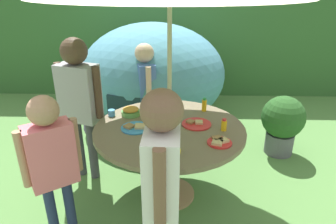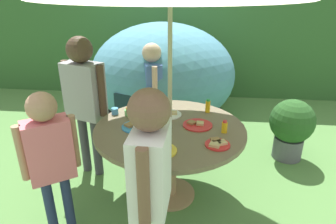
{
  "view_description": "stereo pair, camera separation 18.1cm",
  "coord_description": "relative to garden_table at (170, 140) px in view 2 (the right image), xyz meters",
  "views": [
    {
      "loc": [
        0.05,
        -2.32,
        1.87
      ],
      "look_at": [
        -0.01,
        -0.05,
        0.88
      ],
      "focal_mm": 32.05,
      "sensor_mm": 36.0,
      "label": 1
    },
    {
      "loc": [
        0.23,
        -2.31,
        1.87
      ],
      "look_at": [
        -0.01,
        -0.05,
        0.88
      ],
      "focal_mm": 32.05,
      "sensor_mm": 36.0,
      "label": 2
    }
  ],
  "objects": [
    {
      "name": "ground_plane",
      "position": [
        0.0,
        0.0,
        -0.61
      ],
      "size": [
        10.0,
        10.0,
        0.02
      ],
      "primitive_type": "cube",
      "color": "#548442"
    },
    {
      "name": "hedge_backdrop",
      "position": [
        0.0,
        3.11,
        0.31
      ],
      "size": [
        9.0,
        0.7,
        1.81
      ],
      "primitive_type": "cube",
      "color": "#33602D",
      "rests_on": "ground_plane"
    },
    {
      "name": "garden_table",
      "position": [
        0.0,
        0.0,
        0.0
      ],
      "size": [
        1.31,
        1.31,
        0.72
      ],
      "color": "tan",
      "rests_on": "ground_plane"
    },
    {
      "name": "wooden_chair",
      "position": [
        -0.59,
        1.26,
        -0.07
      ],
      "size": [
        0.66,
        0.65,
        0.95
      ],
      "rotation": [
        0.0,
        0.0,
        0.44
      ],
      "color": "brown",
      "rests_on": "ground_plane"
    },
    {
      "name": "dome_tent",
      "position": [
        -0.27,
        1.71,
        0.09
      ],
      "size": [
        2.39,
        2.39,
        1.39
      ],
      "rotation": [
        0.0,
        0.0,
        -0.21
      ],
      "color": "teal",
      "rests_on": "ground_plane"
    },
    {
      "name": "potted_plant",
      "position": [
        1.28,
        0.82,
        -0.2
      ],
      "size": [
        0.49,
        0.49,
        0.7
      ],
      "color": "#595960",
      "rests_on": "ground_plane"
    },
    {
      "name": "child_in_blue_shirt",
      "position": [
        -0.3,
        0.94,
        0.21
      ],
      "size": [
        0.27,
        0.41,
        1.26
      ],
      "rotation": [
        0.0,
        0.0,
        -1.27
      ],
      "color": "brown",
      "rests_on": "ground_plane"
    },
    {
      "name": "child_in_grey_shirt",
      "position": [
        -0.85,
        0.3,
        0.32
      ],
      "size": [
        0.46,
        0.32,
        1.43
      ],
      "rotation": [
        0.0,
        0.0,
        -0.34
      ],
      "color": "#3F3F47",
      "rests_on": "ground_plane"
    },
    {
      "name": "child_in_pink_shirt",
      "position": [
        -0.81,
        -0.56,
        0.17
      ],
      "size": [
        0.36,
        0.32,
        1.21
      ],
      "rotation": [
        0.0,
        0.0,
        0.61
      ],
      "color": "navy",
      "rests_on": "ground_plane"
    },
    {
      "name": "child_in_white_shirt",
      "position": [
        -0.02,
        -0.89,
        0.28
      ],
      "size": [
        0.23,
        0.46,
        1.37
      ],
      "rotation": [
        0.0,
        0.0,
        1.55
      ],
      "color": "brown",
      "rests_on": "ground_plane"
    },
    {
      "name": "snack_bowl",
      "position": [
        -0.37,
        0.25,
        0.16
      ],
      "size": [
        0.18,
        0.18,
        0.08
      ],
      "color": "#66B259",
      "rests_on": "garden_table"
    },
    {
      "name": "plate_far_right",
      "position": [
        -0.03,
        0.26,
        0.13
      ],
      "size": [
        0.23,
        0.23,
        0.03
      ],
      "color": "white",
      "rests_on": "garden_table"
    },
    {
      "name": "plate_mid_right",
      "position": [
        -0.02,
        -0.4,
        0.13
      ],
      "size": [
        0.23,
        0.23,
        0.03
      ],
      "color": "yellow",
      "rests_on": "garden_table"
    },
    {
      "name": "plate_center_front",
      "position": [
        0.24,
        0.06,
        0.13
      ],
      "size": [
        0.26,
        0.26,
        0.03
      ],
      "color": "red",
      "rests_on": "garden_table"
    },
    {
      "name": "plate_back_edge",
      "position": [
        -0.29,
        -0.03,
        0.13
      ],
      "size": [
        0.25,
        0.25,
        0.03
      ],
      "color": "#338CD8",
      "rests_on": "garden_table"
    },
    {
      "name": "plate_front_edge",
      "position": [
        0.39,
        -0.27,
        0.13
      ],
      "size": [
        0.19,
        0.19,
        0.03
      ],
      "color": "red",
      "rests_on": "garden_table"
    },
    {
      "name": "juice_bottle_near_left",
      "position": [
        0.46,
        -0.04,
        0.17
      ],
      "size": [
        0.05,
        0.05,
        0.11
      ],
      "color": "yellow",
      "rests_on": "garden_table"
    },
    {
      "name": "juice_bottle_near_right",
      "position": [
        0.33,
        0.37,
        0.18
      ],
      "size": [
        0.05,
        0.05,
        0.13
      ],
      "color": "yellow",
      "rests_on": "garden_table"
    },
    {
      "name": "juice_bottle_far_left",
      "position": [
        -0.21,
        0.18,
        0.17
      ],
      "size": [
        0.06,
        0.06,
        0.11
      ],
      "color": "yellow",
      "rests_on": "garden_table"
    },
    {
      "name": "juice_bottle_center_back",
      "position": [
        -0.19,
        0.52,
        0.18
      ],
      "size": [
        0.05,
        0.05,
        0.12
      ],
      "color": "yellow",
      "rests_on": "garden_table"
    },
    {
      "name": "juice_bottle_mid_left",
      "position": [
        -0.06,
        -0.19,
        0.17
      ],
      "size": [
        0.04,
        0.04,
        0.11
      ],
      "color": "yellow",
      "rests_on": "garden_table"
    },
    {
      "name": "cup_near",
      "position": [
        -0.55,
        0.23,
        0.15
      ],
      "size": [
        0.06,
        0.06,
        0.06
      ],
      "primitive_type": "cylinder",
      "color": "#4C99D8",
      "rests_on": "garden_table"
    }
  ]
}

